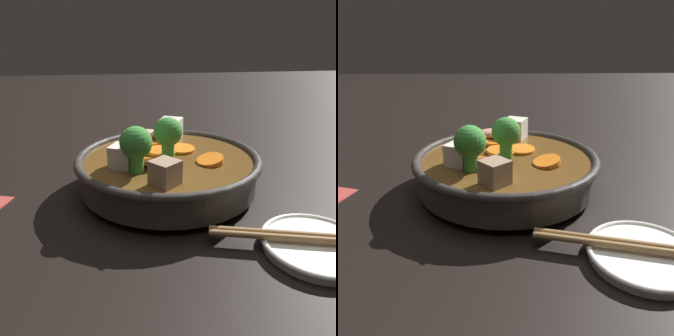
% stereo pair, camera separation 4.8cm
% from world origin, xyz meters
% --- Properties ---
extents(ground_plane, '(3.00, 3.00, 0.00)m').
position_xyz_m(ground_plane, '(0.00, 0.00, 0.00)').
color(ground_plane, black).
extents(stirfry_bowl, '(0.26, 0.26, 0.11)m').
position_xyz_m(stirfry_bowl, '(0.00, -0.00, 0.04)').
color(stirfry_bowl, '#38332D').
rests_on(stirfry_bowl, ground_plane).
extents(side_saucer, '(0.12, 0.12, 0.01)m').
position_xyz_m(side_saucer, '(0.17, 0.14, 0.01)').
color(side_saucer, white).
rests_on(side_saucer, ground_plane).
extents(chopsticks_pair, '(0.07, 0.22, 0.01)m').
position_xyz_m(chopsticks_pair, '(0.17, 0.14, 0.02)').
color(chopsticks_pair, olive).
rests_on(chopsticks_pair, side_saucer).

